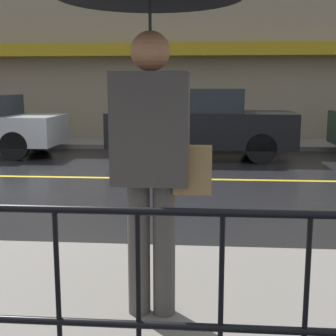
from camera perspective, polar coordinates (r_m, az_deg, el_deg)
ground_plane at (r=8.39m, az=-10.03°, el=-1.16°), size 80.00×80.00×0.00m
sidewalk_far at (r=12.96m, az=-4.80°, el=3.10°), size 28.00×1.95×0.11m
lane_marking at (r=8.39m, az=-10.03°, el=-1.13°), size 25.20×0.12×0.01m
building_storefront at (r=14.05m, az=-4.24°, el=16.72°), size 28.00×0.85×6.59m
pedestrian at (r=2.91m, az=-2.09°, el=15.58°), size 1.11×1.11×2.24m
car_black at (r=10.54m, az=3.83°, el=5.50°), size 4.06×1.72×1.54m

